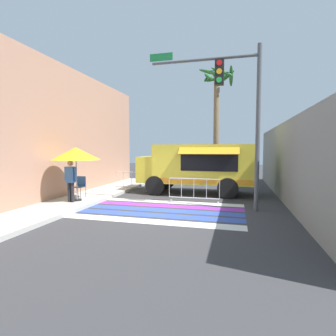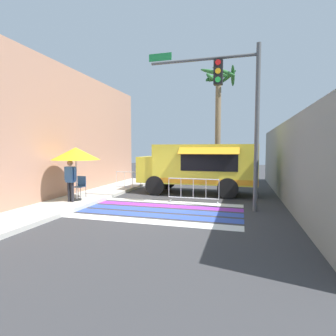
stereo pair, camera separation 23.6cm
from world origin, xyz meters
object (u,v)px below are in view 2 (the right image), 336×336
at_px(barricade_front, 193,190).
at_px(barricade_side, 132,181).
at_px(patio_umbrella, 76,154).
at_px(palm_tree, 219,104).
at_px(food_truck, 197,165).
at_px(traffic_signal_pole, 234,99).
at_px(vendor_person, 70,178).
at_px(folding_chair, 80,185).

xyz_separation_m(barricade_front, barricade_side, (-3.77, 2.33, -0.01)).
relative_size(patio_umbrella, palm_tree, 0.29).
distance_m(food_truck, palm_tree, 5.76).
relative_size(barricade_front, barricade_side, 1.10).
height_order(traffic_signal_pole, barricade_side, traffic_signal_pole).
bearing_deg(palm_tree, food_truck, -98.84).
height_order(vendor_person, barricade_side, vendor_person).
bearing_deg(traffic_signal_pole, palm_tree, 98.99).
distance_m(barricade_front, barricade_side, 4.43).
bearing_deg(barricade_side, traffic_signal_pole, -31.34).
bearing_deg(barricade_side, barricade_front, -31.76).
distance_m(traffic_signal_pole, palm_tree, 7.71).
distance_m(food_truck, traffic_signal_pole, 4.51).
xyz_separation_m(folding_chair, palm_tree, (5.26, 7.49, 4.43)).
bearing_deg(food_truck, palm_tree, 81.16).
bearing_deg(folding_chair, palm_tree, 46.93).
bearing_deg(barricade_front, vendor_person, -157.57).
bearing_deg(barricade_front, palm_tree, 86.11).
bearing_deg(vendor_person, palm_tree, 42.36).
distance_m(folding_chair, palm_tree, 10.17).
height_order(patio_umbrella, folding_chair, patio_umbrella).
xyz_separation_m(folding_chair, barricade_front, (4.81, 0.92, -0.19)).
bearing_deg(traffic_signal_pole, vendor_person, -171.46).
xyz_separation_m(patio_umbrella, palm_tree, (4.99, 8.15, 3.08)).
bearing_deg(food_truck, patio_umbrella, -138.64).
height_order(patio_umbrella, vendor_person, patio_umbrella).
bearing_deg(patio_umbrella, palm_tree, 58.55).
height_order(food_truck, barricade_front, food_truck).
relative_size(food_truck, palm_tree, 0.77).
xyz_separation_m(food_truck, traffic_signal_pole, (1.87, -3.17, 2.60)).
relative_size(vendor_person, barricade_front, 0.77).
distance_m(food_truck, folding_chair, 5.60).
xyz_separation_m(barricade_side, palm_tree, (4.22, 4.24, 4.63)).
relative_size(traffic_signal_pole, folding_chair, 6.47).
bearing_deg(palm_tree, patio_umbrella, -121.45).
xyz_separation_m(folding_chair, vendor_person, (0.22, -0.98, 0.39)).
xyz_separation_m(traffic_signal_pole, vendor_person, (-6.24, -0.94, -2.95)).
bearing_deg(patio_umbrella, folding_chair, 112.51).
bearing_deg(barricade_front, folding_chair, -169.21).
bearing_deg(palm_tree, folding_chair, -125.09).
height_order(food_truck, palm_tree, palm_tree).
relative_size(vendor_person, palm_tree, 0.22).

